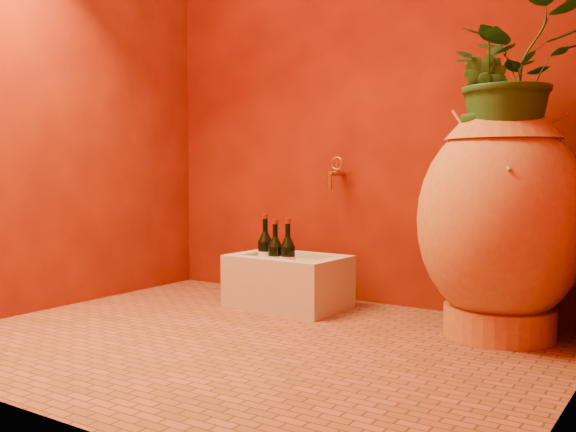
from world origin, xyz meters
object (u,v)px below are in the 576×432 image
Objects in this scene: wine_bottle_a at (265,254)px; wine_bottle_c at (288,259)px; stone_basin at (288,283)px; amphora at (501,219)px; wine_bottle_b at (275,259)px; wall_tap at (335,172)px.

wine_bottle_c is (0.19, -0.07, -0.00)m from wine_bottle_a.
wine_bottle_a is (-0.15, 0.01, 0.14)m from stone_basin.
amphora is 3.23× the size of wine_bottle_b.
wine_bottle_a reaches higher than wine_bottle_c.
amphora reaches higher than stone_basin.
amphora is at bearing 0.57° from stone_basin.
stone_basin is 3.38× the size of wall_tap.
wine_bottle_a is at bearing 176.55° from stone_basin.
wine_bottle_a is at bearing 146.84° from wine_bottle_b.
amphora is at bearing 0.07° from wine_bottle_a.
wall_tap is at bearing 43.00° from wine_bottle_a.
wine_bottle_a is 1.06× the size of wine_bottle_b.
wine_bottle_c is 0.57m from wall_tap.
stone_basin is at bearing 63.20° from wine_bottle_b.
stone_basin is 1.86× the size of wine_bottle_c.
wall_tap is (0.09, 0.34, 0.45)m from wine_bottle_c.
wine_bottle_c is at bearing -104.46° from wall_tap.
wine_bottle_a is 0.58m from wall_tap.
stone_basin is 1.79× the size of wine_bottle_a.
wine_bottle_b is at bearing -115.61° from wall_tap.
stone_basin is 0.65m from wall_tap.
stone_basin is at bearing -3.45° from wine_bottle_a.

